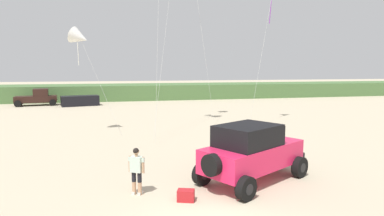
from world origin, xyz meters
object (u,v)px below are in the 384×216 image
Objects in this scene: person_watching at (137,168)px; kite_red_delta at (80,38)px; distant_pickup at (37,98)px; distant_sedan at (80,101)px; jeep at (252,151)px; cooler_box at (186,195)px.

person_watching is 0.24× the size of kite_red_delta.
distant_pickup is at bearing 109.90° from kite_red_delta.
person_watching reaches higher than distant_sedan.
person_watching is at bearing -175.16° from jeep.
distant_pickup is at bearing 115.11° from jeep.
distant_pickup is (-14.30, 30.51, -0.26)m from jeep.
distant_pickup is (-11.41, 31.83, 0.75)m from cooler_box.
distant_sedan is at bearing 107.79° from jeep.
jeep is at bearing -85.50° from distant_sedan.
distant_pickup is (-9.86, 30.89, 0.00)m from person_watching.
distant_sedan is 18.90m from kite_red_delta.
jeep is 4.47m from person_watching.
distant_sedan is at bearing 121.56° from cooler_box.
distant_pickup is at bearing 129.33° from cooler_box.
person_watching reaches higher than cooler_box.
jeep is 8.90× the size of cooler_box.
cooler_box is (1.55, -0.94, -0.75)m from person_watching.
jeep is 33.70m from distant_pickup.
person_watching is 13.00m from kite_red_delta.
cooler_box is 0.13× the size of distant_sedan.
person_watching is at bearing -72.30° from distant_pickup.
cooler_box is 30.96m from distant_sedan.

